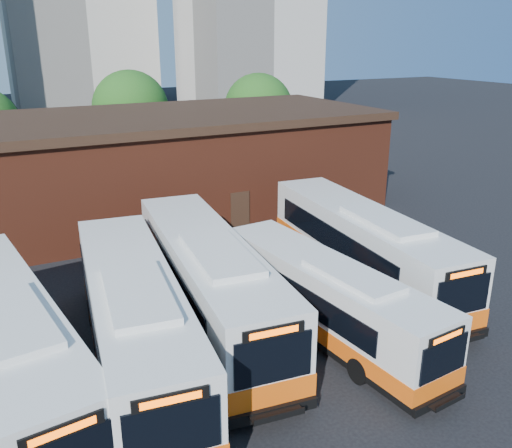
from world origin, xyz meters
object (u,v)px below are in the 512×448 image
bus_mideast (326,301)px  bus_east (362,248)px  bus_farwest (9,352)px  bus_midwest (209,284)px  transit_worker (453,356)px  bus_west (135,323)px

bus_mideast → bus_east: 5.33m
bus_farwest → bus_midwest: (7.39, 1.62, 0.06)m
bus_farwest → bus_midwest: bearing=4.7°
bus_midwest → bus_mideast: size_ratio=1.20×
bus_farwest → bus_mideast: bus_farwest is taller
bus_mideast → bus_east: bearing=32.3°
transit_worker → bus_mideast: bearing=32.6°
bus_west → bus_midwest: bearing=32.3°
bus_farwest → bus_east: bus_east is taller
bus_west → bus_mideast: bus_west is taller
bus_farwest → bus_west: size_ratio=0.99×
bus_east → transit_worker: size_ratio=6.78×
bus_farwest → bus_midwest: bus_midwest is taller
bus_farwest → bus_mideast: size_ratio=1.16×
bus_midwest → bus_east: size_ratio=1.03×
bus_west → bus_east: size_ratio=1.00×
bus_mideast → transit_worker: (1.99, -4.53, -0.41)m
bus_west → bus_east: 11.46m
bus_east → bus_west: bearing=-165.3°
bus_mideast → transit_worker: bus_mideast is taller
bus_midwest → bus_east: bus_midwest is taller
bus_farwest → transit_worker: size_ratio=6.72×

